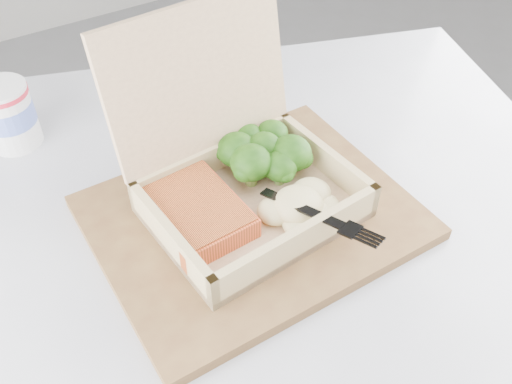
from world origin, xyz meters
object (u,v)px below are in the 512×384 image
cafe_table (259,346)px  takeout_container (235,163)px  serving_tray (253,217)px  paper_cup (8,113)px

cafe_table → takeout_container: (0.02, 0.08, 0.26)m
cafe_table → takeout_container: bearing=77.6°
serving_tray → takeout_container: takeout_container is taller
takeout_container → serving_tray: bearing=-91.6°
takeout_container → cafe_table: bearing=-106.3°
cafe_table → paper_cup: (-0.18, 0.35, 0.24)m
takeout_container → paper_cup: 0.33m
serving_tray → paper_cup: 0.36m
cafe_table → serving_tray: bearing=67.4°
serving_tray → takeout_container: (-0.00, 0.04, 0.06)m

